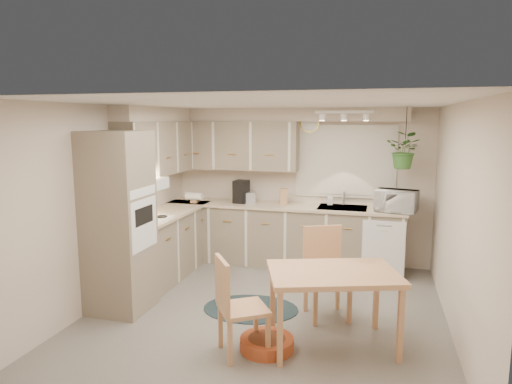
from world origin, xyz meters
TOP-DOWN VIEW (x-y plane):
  - floor at (0.00, 0.00)m, footprint 4.20×4.20m
  - ceiling at (0.00, 0.00)m, footprint 4.20×4.20m
  - wall_back at (0.00, 2.10)m, footprint 4.00×0.04m
  - wall_front at (0.00, -2.10)m, footprint 4.00×0.04m
  - wall_left at (-2.00, 0.00)m, footprint 0.04×4.20m
  - wall_right at (2.00, 0.00)m, footprint 0.04×4.20m
  - base_cab_left at (-1.70, 0.88)m, footprint 0.60×1.85m
  - base_cab_back at (-0.20, 1.80)m, footprint 3.60×0.60m
  - counter_left at (-1.69, 0.88)m, footprint 0.64×1.89m
  - counter_back at (-0.20, 1.79)m, footprint 3.64×0.64m
  - oven_stack at (-1.68, -0.38)m, footprint 0.65×0.65m
  - wall_oven_face at (-1.35, -0.38)m, footprint 0.02×0.56m
  - upper_cab_left at (-1.82, 1.00)m, footprint 0.35×2.00m
  - upper_cab_back at (-1.00, 1.93)m, footprint 2.00×0.35m
  - soffit_left at (-1.85, 1.00)m, footprint 0.30×2.00m
  - soffit_back at (-0.20, 1.95)m, footprint 3.60×0.30m
  - cooktop at (-1.68, 0.30)m, footprint 0.52×0.58m
  - range_hood at (-1.70, 0.30)m, footprint 0.40×0.60m
  - window_blinds at (0.70, 2.07)m, footprint 1.40×0.02m
  - window_frame at (0.70, 2.08)m, footprint 1.50×0.02m
  - sink at (0.70, 1.80)m, footprint 0.70×0.48m
  - dishwasher_front at (1.30, 1.49)m, footprint 0.58×0.02m
  - track_light_bar at (0.70, 1.55)m, footprint 0.80×0.04m
  - wall_clock at (0.15, 2.07)m, footprint 0.30×0.03m
  - dining_table at (0.81, -0.63)m, footprint 1.43×1.17m
  - chair_left at (0.01, -1.00)m, footprint 0.62×0.62m
  - chair_back at (0.69, 0.03)m, footprint 0.63×0.63m
  - braided_rug at (-0.20, 0.02)m, footprint 1.23×0.98m
  - pet_bed at (0.21, -0.87)m, footprint 0.70×0.70m
  - microwave at (1.45, 1.70)m, footprint 0.61×0.43m
  - soap_bottle at (0.50, 1.95)m, footprint 0.10×0.19m
  - hanging_plant at (1.53, 1.70)m, footprint 0.64×0.67m
  - coffee_maker at (-0.86, 1.80)m, footprint 0.22×0.26m
  - toaster at (-0.78, 1.82)m, footprint 0.30×0.21m
  - knife_block at (-0.20, 1.85)m, footprint 0.13×0.13m

SIDE VIEW (x-z plane):
  - floor at x=0.00m, z-range 0.00..0.00m
  - braided_rug at x=-0.20m, z-range 0.00..0.01m
  - pet_bed at x=0.21m, z-range 0.00..0.12m
  - dining_table at x=0.81m, z-range 0.00..0.77m
  - dishwasher_front at x=1.30m, z-range 0.01..0.84m
  - base_cab_left at x=-1.70m, z-range 0.00..0.90m
  - base_cab_back at x=-0.20m, z-range 0.00..0.90m
  - chair_left at x=0.01m, z-range 0.00..0.96m
  - chair_back at x=0.69m, z-range 0.00..1.02m
  - sink at x=0.70m, z-range 0.85..0.95m
  - counter_left at x=-1.69m, z-range 0.90..0.94m
  - counter_back at x=-0.20m, z-range 0.90..0.94m
  - cooktop at x=-1.68m, z-range 0.93..0.95m
  - soap_bottle at x=0.50m, z-range 0.94..1.02m
  - toaster at x=-0.78m, z-range 0.94..1.10m
  - oven_stack at x=-1.68m, z-range 0.00..2.10m
  - wall_oven_face at x=-1.35m, z-range 0.76..1.34m
  - knife_block at x=-0.20m, z-range 0.94..1.18m
  - coffee_maker at x=-0.86m, z-range 0.94..1.29m
  - microwave at x=1.45m, z-range 0.94..1.32m
  - wall_back at x=0.00m, z-range 0.00..2.40m
  - wall_front at x=0.00m, z-range 0.00..2.40m
  - wall_left at x=-2.00m, z-range 0.00..2.40m
  - wall_right at x=2.00m, z-range 0.00..2.40m
  - range_hood at x=-1.70m, z-range 1.33..1.47m
  - window_blinds at x=0.70m, z-range 1.10..2.10m
  - window_frame at x=0.70m, z-range 1.05..2.15m
  - hanging_plant at x=1.53m, z-range 1.55..1.95m
  - upper_cab_left at x=-1.82m, z-range 1.45..2.20m
  - upper_cab_back at x=-1.00m, z-range 1.45..2.20m
  - wall_clock at x=0.15m, z-range 2.03..2.33m
  - soffit_left at x=-1.85m, z-range 2.20..2.40m
  - soffit_back at x=-0.20m, z-range 2.20..2.40m
  - track_light_bar at x=0.70m, z-range 2.31..2.35m
  - ceiling at x=0.00m, z-range 2.40..2.40m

